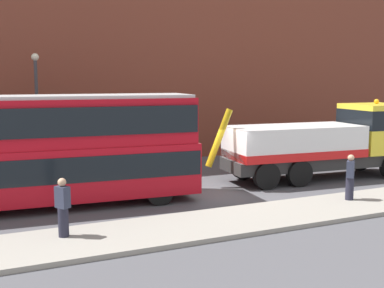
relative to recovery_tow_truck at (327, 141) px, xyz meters
name	(u,v)px	position (x,y,z in m)	size (l,w,h in m)	color
ground_plane	(213,191)	(-6.06, -0.26, -1.76)	(120.00, 120.00, 0.00)	#4C4C51
near_kerb	(270,216)	(-6.06, -4.46, -1.68)	(60.00, 2.80, 0.15)	gray
building_facade	(143,17)	(-6.06, 8.58, 6.31)	(60.00, 1.50, 16.00)	brown
recovery_tow_truck	(327,141)	(0.00, 0.00, 0.00)	(10.22, 3.29, 3.67)	#2D2D2D
double_decker_bus	(46,147)	(-12.64, 0.04, 0.47)	(11.17, 3.35, 4.06)	#B70C19
pedestrian_onlooker	(63,208)	(-12.75, -3.98, -0.77)	(0.43, 0.48, 1.71)	#232333
pedestrian_bystander	(350,178)	(-2.30, -4.07, -0.77)	(0.47, 0.46, 1.71)	#232333
street_lamp	(37,103)	(-12.19, 6.38, 1.71)	(0.36, 0.36, 5.83)	#38383D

